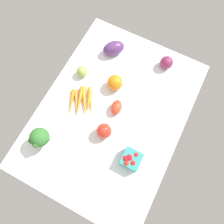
{
  "coord_description": "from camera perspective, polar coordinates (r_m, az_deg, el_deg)",
  "views": [
    {
      "loc": [
        -30.1,
        -15.51,
        111.62
      ],
      "look_at": [
        0.0,
        0.0,
        4.0
      ],
      "focal_mm": 33.6,
      "sensor_mm": 36.0,
      "label": 1
    }
  ],
  "objects": [
    {
      "name": "tablecloth",
      "position": [
        1.16,
        0.0,
        -0.45
      ],
      "size": [
        104.0,
        76.0,
        2.0
      ],
      "primitive_type": "cube",
      "color": "white",
      "rests_on": "ground"
    },
    {
      "name": "berry_basket",
      "position": [
        1.06,
        5.16,
        -12.67
      ],
      "size": [
        9.24,
        9.24,
        7.96
      ],
      "color": "teal",
      "rests_on": "tablecloth"
    },
    {
      "name": "carrot_bunch",
      "position": [
        1.17,
        -8.23,
        2.67
      ],
      "size": [
        20.62,
        18.76,
        2.99
      ],
      "color": "orange",
      "rests_on": "tablecloth"
    },
    {
      "name": "heirloom_tomato_green",
      "position": [
        1.22,
        -8.11,
        10.83
      ],
      "size": [
        6.32,
        6.32,
        6.32
      ],
      "primitive_type": "sphere",
      "color": "#94B44F",
      "rests_on": "tablecloth"
    },
    {
      "name": "heirloom_tomato_orange",
      "position": [
        1.17,
        0.83,
        7.99
      ],
      "size": [
        8.75,
        8.75,
        8.75
      ],
      "primitive_type": "sphere",
      "color": "orange",
      "rests_on": "tablecloth"
    },
    {
      "name": "bell_pepper_red",
      "position": [
        1.08,
        -2.16,
        -5.17
      ],
      "size": [
        9.64,
        9.64,
        9.1
      ],
      "primitive_type": "ellipsoid",
      "rotation": [
        0.0,
        0.0,
        0.27
      ],
      "color": "red",
      "rests_on": "tablecloth"
    },
    {
      "name": "eggplant",
      "position": [
        1.28,
        0.45,
        16.97
      ],
      "size": [
        14.75,
        14.66,
        8.0
      ],
      "primitive_type": "ellipsoid",
      "rotation": [
        0.0,
        0.0,
        2.37
      ],
      "color": "#57306B",
      "rests_on": "tablecloth"
    },
    {
      "name": "broccoli_head",
      "position": [
        1.09,
        -19.12,
        -6.65
      ],
      "size": [
        10.17,
        10.1,
        13.83
      ],
      "color": "#96C57F",
      "rests_on": "tablecloth"
    },
    {
      "name": "red_onion_center",
      "position": [
        1.27,
        14.6,
        12.88
      ],
      "size": [
        7.43,
        7.43,
        7.43
      ],
      "primitive_type": "sphere",
      "color": "#7E274E",
      "rests_on": "tablecloth"
    },
    {
      "name": "roma_tomato",
      "position": [
        1.13,
        1.21,
        1.29
      ],
      "size": [
        9.48,
        7.39,
        5.67
      ],
      "primitive_type": "ellipsoid",
      "rotation": [
        0.0,
        0.0,
        0.22
      ],
      "color": "red",
      "rests_on": "tablecloth"
    }
  ]
}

